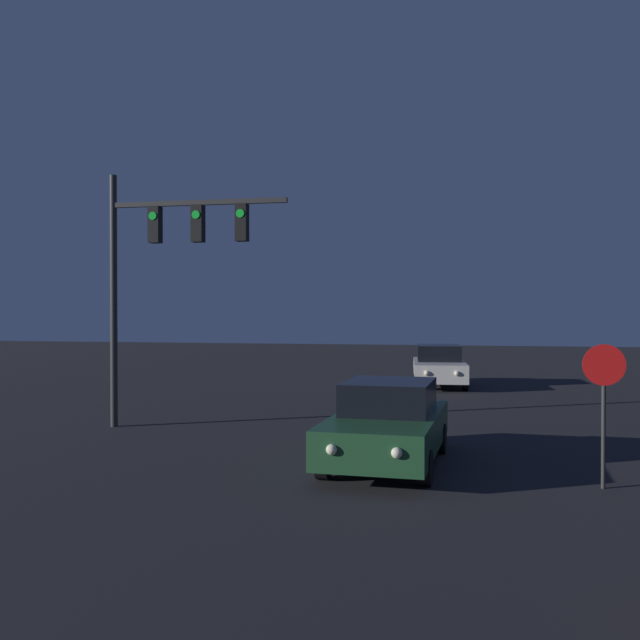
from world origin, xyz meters
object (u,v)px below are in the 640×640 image
at_px(traffic_signal_mast, 162,254).
at_px(stop_sign, 604,388).
at_px(car_near, 388,424).
at_px(car_far, 439,366).

xyz_separation_m(traffic_signal_mast, stop_sign, (9.58, -4.11, -2.66)).
distance_m(car_near, car_far, 14.21).
xyz_separation_m(car_far, traffic_signal_mast, (-6.35, -11.21, 3.53)).
xyz_separation_m(car_far, stop_sign, (3.22, -15.32, 0.87)).
relative_size(car_far, traffic_signal_mast, 0.75).
xyz_separation_m(car_near, stop_sign, (3.67, -1.11, 0.87)).
height_order(traffic_signal_mast, stop_sign, traffic_signal_mast).
bearing_deg(stop_sign, car_far, 101.89).
relative_size(traffic_signal_mast, stop_sign, 2.66).
bearing_deg(car_far, stop_sign, 97.40).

